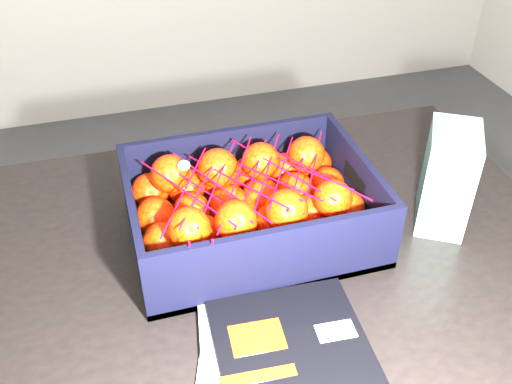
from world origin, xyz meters
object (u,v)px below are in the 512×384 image
object	(u,v)px
magazine_stack	(285,372)
produce_crate	(251,215)
table	(227,306)
retail_carton	(447,178)

from	to	relation	value
magazine_stack	produce_crate	distance (m)	0.30
table	retail_carton	size ratio (longest dim) A/B	6.73
table	magazine_stack	xyz separation A→B (m)	(0.03, -0.23, 0.11)
magazine_stack	retail_carton	world-z (taller)	retail_carton
magazine_stack	produce_crate	world-z (taller)	produce_crate
produce_crate	retail_carton	bearing A→B (deg)	-10.06
produce_crate	retail_carton	distance (m)	0.34
produce_crate	table	bearing A→B (deg)	-134.08
magazine_stack	produce_crate	size ratio (longest dim) A/B	0.82
produce_crate	magazine_stack	bearing A→B (deg)	-97.27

